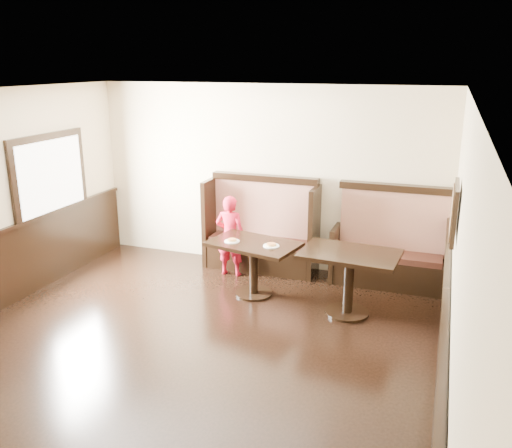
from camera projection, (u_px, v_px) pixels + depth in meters
The scene contains 9 objects.
ground at pixel (157, 377), 5.56m from camera, with size 7.00×7.00×0.00m, color black.
room_shell at pixel (143, 302), 5.72m from camera, with size 7.00×7.00×7.00m.
booth_main at pixel (262, 235), 8.38m from camera, with size 1.75×0.72×1.45m.
booth_neighbor at pixel (390, 252), 7.77m from camera, with size 1.65×0.72×1.45m.
table_main at pixel (254, 255), 7.37m from camera, with size 1.32×0.97×0.76m.
table_neighbor at pixel (349, 268), 6.78m from camera, with size 1.25×0.87×0.83m.
child at pixel (230, 236), 8.07m from camera, with size 0.45×0.29×1.23m, color red.
pizza_plate_left at pixel (232, 241), 7.35m from camera, with size 0.21×0.21×0.04m.
pizza_plate_right at pixel (271, 245), 7.16m from camera, with size 0.22×0.22×0.04m.
Camera 1 is at (2.59, -4.25, 3.11)m, focal length 38.00 mm.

